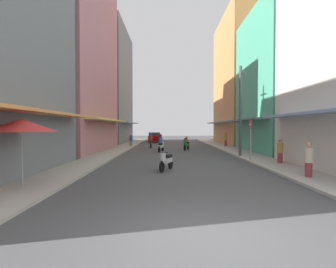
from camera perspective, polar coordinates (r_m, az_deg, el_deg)
ground_plane at (r=22.58m, az=1.74°, el=-4.08°), size 93.77×93.77×0.00m
sidewalk_left at (r=23.06m, az=-11.75°, el=-3.85°), size 2.06×50.62×0.12m
sidewalk_right at (r=23.35m, az=15.06°, el=-3.80°), size 2.06×50.62×0.12m
building_left_mid at (r=26.54m, az=-19.91°, el=15.56°), size 7.05×13.02×17.39m
building_left_far at (r=39.10m, az=-13.01°, el=9.82°), size 7.05×12.38×15.81m
building_right_mid at (r=25.29m, az=23.87°, el=10.09°), size 7.05×9.81×12.07m
building_right_far at (r=36.91m, az=16.19°, el=10.76°), size 7.05×12.85×16.40m
motorbike_green at (r=25.51m, az=4.05°, el=-2.32°), size 0.75×1.74×0.96m
motorbike_silver at (r=13.49m, az=-0.26°, el=-5.66°), size 0.78×1.73×0.96m
motorbike_orange at (r=34.77m, az=3.98°, el=-1.32°), size 0.64×1.78×0.96m
motorbike_red at (r=28.44m, az=-3.52°, el=-1.53°), size 0.55×1.81×1.58m
motorbike_white at (r=23.73m, az=-1.36°, el=-2.11°), size 0.63×1.78×1.58m
parked_car at (r=38.97m, az=-2.79°, el=-0.68°), size 2.03×4.21×1.45m
pedestrian_crossing at (r=30.11m, az=-7.72°, el=-1.26°), size 0.34×0.34×1.54m
pedestrian_midway at (r=12.53m, az=27.84°, el=-5.10°), size 0.34×0.34×1.56m
pedestrian_foreground at (r=16.73m, az=22.84°, el=-3.49°), size 0.34×0.34×1.54m
pedestrian_far at (r=29.88m, az=12.29°, el=-1.20°), size 0.34×0.34×1.63m
vendor_umbrella at (r=10.63m, az=-28.50°, el=1.64°), size 2.34×2.34×2.47m
utility_pole at (r=20.07m, az=15.25°, el=4.80°), size 0.20×1.20×6.58m
street_sign_no_entry at (r=17.38m, az=17.25°, el=-0.12°), size 0.07×0.60×2.65m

